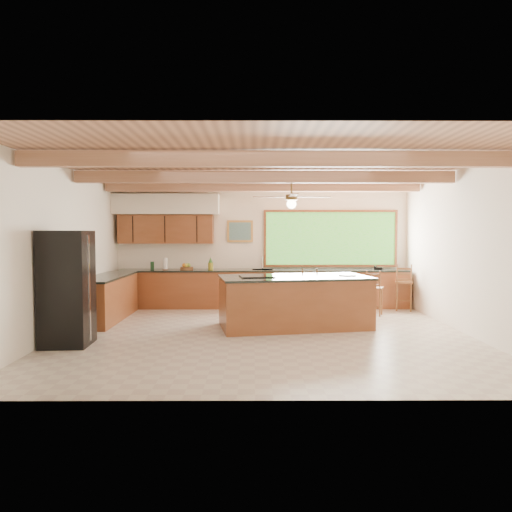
{
  "coord_description": "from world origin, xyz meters",
  "views": [
    {
      "loc": [
        -0.22,
        -8.11,
        1.83
      ],
      "look_at": [
        -0.17,
        0.8,
        1.36
      ],
      "focal_mm": 32.0,
      "sensor_mm": 36.0,
      "label": 1
    }
  ],
  "objects": [
    {
      "name": "bar_stool_c",
      "position": [
        0.99,
        1.54,
        0.63
      ],
      "size": [
        0.44,
        0.44,
        1.07
      ],
      "rotation": [
        0.0,
        0.0,
        -0.15
      ],
      "color": "brown",
      "rests_on": "ground"
    },
    {
      "name": "bar_stool_b",
      "position": [
        2.44,
        1.76,
        0.59
      ],
      "size": [
        0.47,
        0.47,
        1.0
      ],
      "rotation": [
        0.0,
        0.0,
        -0.41
      ],
      "color": "brown",
      "rests_on": "ground"
    },
    {
      "name": "counter_run",
      "position": [
        -0.82,
        2.52,
        0.46
      ],
      "size": [
        7.12,
        3.1,
        1.22
      ],
      "color": "brown",
      "rests_on": "ground"
    },
    {
      "name": "bar_stool_d",
      "position": [
        3.3,
        2.39,
        0.65
      ],
      "size": [
        0.5,
        0.5,
        1.09
      ],
      "rotation": [
        0.0,
        0.0,
        -0.34
      ],
      "color": "brown",
      "rests_on": "ground"
    },
    {
      "name": "bar_stool_a",
      "position": [
        0.42,
        1.79,
        0.56
      ],
      "size": [
        0.36,
        0.36,
        0.94
      ],
      "rotation": [
        0.0,
        0.0,
        -0.08
      ],
      "color": "brown",
      "rests_on": "ground"
    },
    {
      "name": "refrigerator",
      "position": [
        -3.22,
        -0.8,
        0.93
      ],
      "size": [
        0.75,
        0.73,
        1.85
      ],
      "rotation": [
        0.0,
        0.0,
        0.04
      ],
      "color": "black",
      "rests_on": "ground"
    },
    {
      "name": "ground",
      "position": [
        0.0,
        0.0,
        0.0
      ],
      "size": [
        7.2,
        7.2,
        0.0
      ],
      "primitive_type": "plane",
      "color": "beige",
      "rests_on": "ground"
    },
    {
      "name": "room_shell",
      "position": [
        -0.17,
        0.65,
        2.21
      ],
      "size": [
        7.27,
        6.54,
        3.02
      ],
      "color": "white",
      "rests_on": "ground"
    },
    {
      "name": "island",
      "position": [
        0.57,
        0.6,
        0.49
      ],
      "size": [
        3.01,
        1.79,
        1.0
      ],
      "rotation": [
        0.0,
        0.0,
        0.17
      ],
      "color": "brown",
      "rests_on": "ground"
    }
  ]
}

